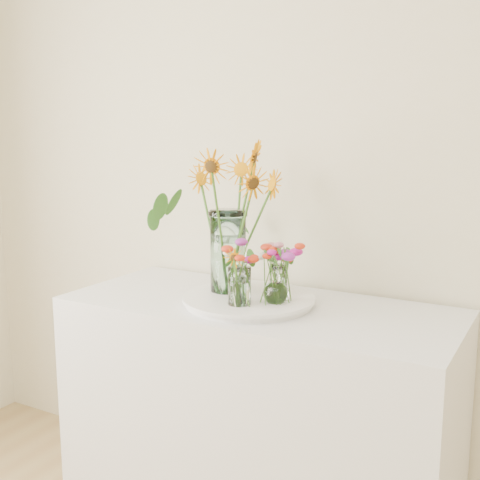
{
  "coord_description": "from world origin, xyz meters",
  "views": [
    {
      "loc": [
        0.67,
        0.1,
        1.5
      ],
      "look_at": [
        -0.34,
        1.9,
        1.13
      ],
      "focal_mm": 45.0,
      "sensor_mm": 36.0,
      "label": 1
    }
  ],
  "objects": [
    {
      "name": "counter",
      "position": [
        -0.28,
        1.93,
        0.45
      ],
      "size": [
        1.4,
        0.6,
        0.9
      ],
      "primitive_type": "cube",
      "color": "white",
      "rests_on": "ground_plane"
    },
    {
      "name": "tray",
      "position": [
        -0.31,
        1.9,
        0.91
      ],
      "size": [
        0.44,
        0.44,
        0.02
      ],
      "primitive_type": "cylinder",
      "color": "white",
      "rests_on": "counter"
    },
    {
      "name": "mason_jar",
      "position": [
        -0.41,
        1.94,
        1.08
      ],
      "size": [
        0.17,
        0.17,
        0.3
      ],
      "primitive_type": "cylinder",
      "rotation": [
        0.0,
        0.0,
        0.41
      ],
      "color": "#C7F7EC",
      "rests_on": "tray"
    },
    {
      "name": "sunflower_bouquet",
      "position": [
        -0.41,
        1.94,
        1.2
      ],
      "size": [
        0.81,
        0.81,
        0.55
      ],
      "primitive_type": null,
      "rotation": [
        0.0,
        0.0,
        0.41
      ],
      "color": "orange",
      "rests_on": "tray"
    },
    {
      "name": "small_vase_a",
      "position": [
        -0.29,
        1.8,
        0.99
      ],
      "size": [
        0.09,
        0.09,
        0.13
      ],
      "primitive_type": "cylinder",
      "rotation": [
        0.0,
        0.0,
        -0.22
      ],
      "color": "white",
      "rests_on": "tray"
    },
    {
      "name": "wildflower_posy_a",
      "position": [
        -0.29,
        1.8,
        1.04
      ],
      "size": [
        0.19,
        0.19,
        0.22
      ],
      "primitive_type": null,
      "color": "red",
      "rests_on": "tray"
    },
    {
      "name": "small_vase_b",
      "position": [
        -0.19,
        1.88,
        0.99
      ],
      "size": [
        0.11,
        0.11,
        0.13
      ],
      "primitive_type": null,
      "rotation": [
        0.0,
        0.0,
        0.33
      ],
      "color": "white",
      "rests_on": "tray"
    },
    {
      "name": "wildflower_posy_b",
      "position": [
        -0.19,
        1.88,
        1.03
      ],
      "size": [
        0.22,
        0.22,
        0.22
      ],
      "primitive_type": null,
      "color": "red",
      "rests_on": "tray"
    },
    {
      "name": "small_vase_c",
      "position": [
        -0.23,
        1.99,
        0.98
      ],
      "size": [
        0.08,
        0.08,
        0.11
      ],
      "primitive_type": "cylinder",
      "rotation": [
        0.0,
        0.0,
        -0.33
      ],
      "color": "white",
      "rests_on": "tray"
    },
    {
      "name": "wildflower_posy_c",
      "position": [
        -0.23,
        1.99,
        1.03
      ],
      "size": [
        0.17,
        0.17,
        0.2
      ],
      "primitive_type": null,
      "color": "red",
      "rests_on": "tray"
    }
  ]
}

